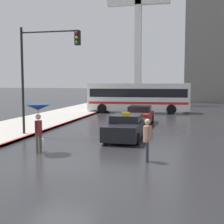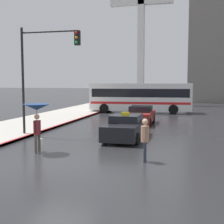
% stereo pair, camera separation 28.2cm
% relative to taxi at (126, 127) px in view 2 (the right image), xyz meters
% --- Properties ---
extents(ground_plane, '(300.00, 300.00, 0.00)m').
position_rel_taxi_xyz_m(ground_plane, '(-1.46, -5.95, -0.65)').
color(ground_plane, '#262628').
extents(taxi, '(1.91, 4.54, 1.51)m').
position_rel_taxi_xyz_m(taxi, '(0.00, 0.00, 0.00)').
color(taxi, black).
rests_on(taxi, ground_plane).
extents(sedan_red, '(1.91, 4.13, 1.36)m').
position_rel_taxi_xyz_m(sedan_red, '(-0.14, 6.44, -0.01)').
color(sedan_red, maroon).
rests_on(sedan_red, ground_plane).
extents(city_bus, '(10.54, 3.19, 3.06)m').
position_rel_taxi_xyz_m(city_bus, '(-1.51, 15.36, 1.06)').
color(city_bus, silver).
rests_on(city_bus, ground_plane).
extents(pedestrian_with_umbrella, '(1.20, 1.20, 2.20)m').
position_rel_taxi_xyz_m(pedestrian_with_umbrella, '(-3.18, -4.34, 1.19)').
color(pedestrian_with_umbrella, '#4C473D').
rests_on(pedestrian_with_umbrella, ground_plane).
extents(pedestrian_man, '(0.36, 0.48, 1.73)m').
position_rel_taxi_xyz_m(pedestrian_man, '(1.75, -4.81, 0.39)').
color(pedestrian_man, '#2D3347').
rests_on(pedestrian_man, ground_plane).
extents(traffic_light, '(3.62, 0.38, 6.31)m').
position_rel_taxi_xyz_m(traffic_light, '(-4.72, -0.42, 3.71)').
color(traffic_light, black).
rests_on(traffic_light, ground_plane).
extents(monument_cross, '(8.81, 0.90, 20.02)m').
position_rel_taxi_xyz_m(monument_cross, '(-3.36, 27.54, 10.71)').
color(monument_cross, white).
rests_on(monument_cross, ground_plane).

